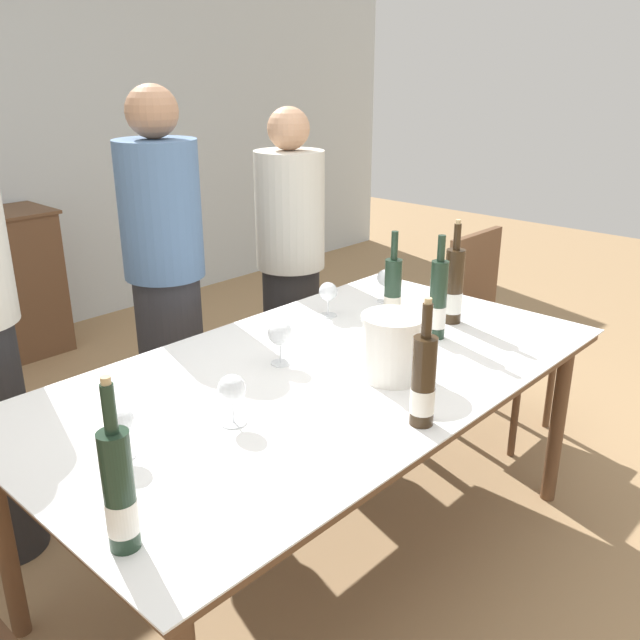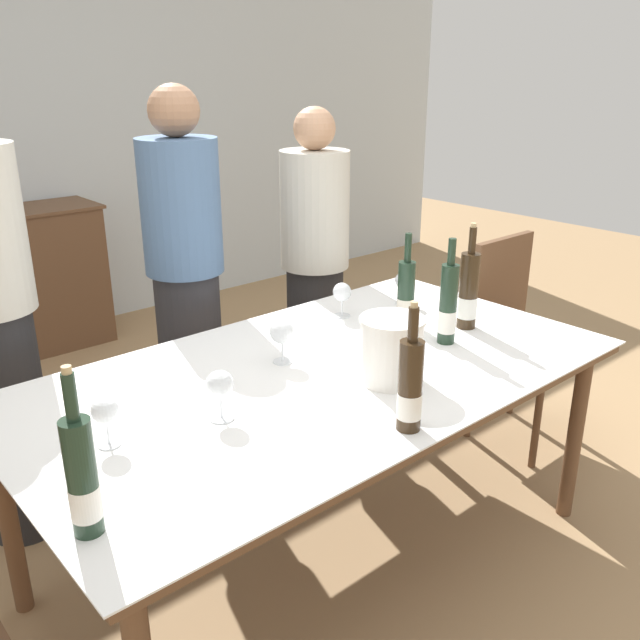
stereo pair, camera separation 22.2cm
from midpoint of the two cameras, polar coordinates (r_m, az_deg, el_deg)
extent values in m
plane|color=#A37F56|center=(2.70, 2.49, -19.26)|extent=(12.00, 12.00, 0.00)
cylinder|color=brown|center=(2.93, 22.76, -9.03)|extent=(0.06, 0.06, 0.73)
cylinder|color=brown|center=(2.44, -22.38, -15.25)|extent=(0.06, 0.06, 0.73)
cylinder|color=brown|center=(3.37, 8.63, -3.62)|extent=(0.06, 0.06, 0.73)
cube|color=brown|center=(2.30, 2.77, -4.82)|extent=(2.02, 1.09, 0.04)
cube|color=white|center=(2.29, 2.78, -4.35)|extent=(2.05, 1.12, 0.01)
cylinder|color=white|center=(2.19, 8.93, -2.56)|extent=(0.20, 0.20, 0.22)
cylinder|color=white|center=(2.15, 9.08, -0.06)|extent=(0.21, 0.21, 0.01)
cylinder|color=#332314|center=(1.91, 10.94, -5.56)|extent=(0.07, 0.07, 0.27)
cylinder|color=white|center=(1.93, 10.82, -7.12)|extent=(0.07, 0.07, 0.07)
cylinder|color=#332314|center=(1.83, 11.32, -0.45)|extent=(0.03, 0.03, 0.10)
cylinder|color=tan|center=(1.81, 11.44, 1.23)|extent=(0.02, 0.02, 0.02)
cylinder|color=#1E3323|center=(2.52, 13.23, 1.25)|extent=(0.06, 0.06, 0.30)
cylinder|color=white|center=(2.55, 13.11, -0.14)|extent=(0.07, 0.07, 0.08)
cylinder|color=#1E3323|center=(2.47, 13.60, 5.57)|extent=(0.03, 0.03, 0.10)
cylinder|color=#1E3323|center=(2.68, 9.62, 2.18)|extent=(0.07, 0.07, 0.25)
cylinder|color=silver|center=(2.70, 9.55, 1.05)|extent=(0.07, 0.07, 0.07)
cylinder|color=#1E3323|center=(2.63, 9.85, 5.98)|extent=(0.03, 0.03, 0.11)
cylinder|color=#1E3323|center=(1.53, -15.46, -12.81)|extent=(0.07, 0.07, 0.28)
cylinder|color=white|center=(1.56, -15.24, -14.68)|extent=(0.07, 0.07, 0.08)
cylinder|color=#1E3323|center=(1.43, -16.18, -6.38)|extent=(0.03, 0.03, 0.11)
cylinder|color=tan|center=(1.41, -16.42, -4.14)|extent=(0.02, 0.02, 0.02)
cylinder|color=#332314|center=(2.69, 14.72, 2.34)|extent=(0.07, 0.07, 0.30)
cylinder|color=white|center=(2.71, 14.59, 1.02)|extent=(0.08, 0.08, 0.08)
cylinder|color=#332314|center=(2.64, 15.11, 6.45)|extent=(0.03, 0.03, 0.10)
cylinder|color=tan|center=(2.63, 15.22, 7.69)|extent=(0.02, 0.02, 0.02)
cylinder|color=white|center=(2.95, 9.13, 1.36)|extent=(0.06, 0.06, 0.00)
cylinder|color=white|center=(2.94, 9.17, 2.10)|extent=(0.01, 0.01, 0.07)
sphere|color=white|center=(2.92, 9.24, 3.28)|extent=(0.07, 0.07, 0.07)
cylinder|color=white|center=(1.99, -5.10, -8.29)|extent=(0.07, 0.07, 0.00)
cylinder|color=white|center=(1.97, -5.14, -7.23)|extent=(0.01, 0.01, 0.08)
sphere|color=white|center=(1.94, -5.20, -5.47)|extent=(0.08, 0.08, 0.08)
cylinder|color=white|center=(2.77, 4.13, 0.31)|extent=(0.07, 0.07, 0.00)
cylinder|color=white|center=(2.76, 4.15, 1.09)|extent=(0.01, 0.01, 0.07)
sphere|color=white|center=(2.74, 4.19, 2.34)|extent=(0.08, 0.08, 0.08)
cylinder|color=white|center=(2.34, -0.46, -3.56)|extent=(0.07, 0.07, 0.00)
cylinder|color=white|center=(2.33, -0.46, -2.62)|extent=(0.01, 0.01, 0.08)
sphere|color=white|center=(2.30, -0.47, -1.04)|extent=(0.08, 0.08, 0.08)
cylinder|color=white|center=(1.91, -14.14, -10.21)|extent=(0.06, 0.06, 0.00)
cylinder|color=white|center=(1.89, -14.24, -9.19)|extent=(0.01, 0.01, 0.07)
sphere|color=white|center=(1.86, -14.41, -7.48)|extent=(0.08, 0.08, 0.08)
cylinder|color=brown|center=(3.26, 19.67, -8.37)|extent=(0.03, 0.03, 0.43)
cylinder|color=brown|center=(3.56, 22.68, -6.27)|extent=(0.03, 0.03, 0.43)
cylinder|color=brown|center=(3.43, 14.34, -6.31)|extent=(0.03, 0.03, 0.43)
cylinder|color=brown|center=(3.72, 17.64, -4.50)|extent=(0.03, 0.03, 0.43)
cube|color=brown|center=(3.39, 19.03, -2.76)|extent=(0.42, 0.42, 0.04)
cube|color=brown|center=(3.39, 16.80, 2.43)|extent=(0.42, 0.04, 0.51)
cylinder|color=#262628|center=(2.80, -22.61, -8.16)|extent=(0.28, 0.28, 0.92)
cylinder|color=#2D2D33|center=(3.08, -8.68, -4.11)|extent=(0.28, 0.28, 0.91)
cylinder|color=#4C6B93|center=(2.86, -9.47, 9.37)|extent=(0.33, 0.33, 0.55)
sphere|color=#A37556|center=(2.81, -9.94, 16.99)|extent=(0.21, 0.21, 0.21)
cylinder|color=#262628|center=(3.44, 1.42, -2.01)|extent=(0.28, 0.28, 0.82)
cylinder|color=beige|center=(3.24, 1.53, 9.23)|extent=(0.33, 0.33, 0.55)
sphere|color=tan|center=(3.19, 1.59, 15.83)|extent=(0.20, 0.20, 0.20)
camera|label=1|loc=(0.11, -87.14, 1.07)|focal=38.00mm
camera|label=2|loc=(0.11, 92.86, -1.07)|focal=38.00mm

